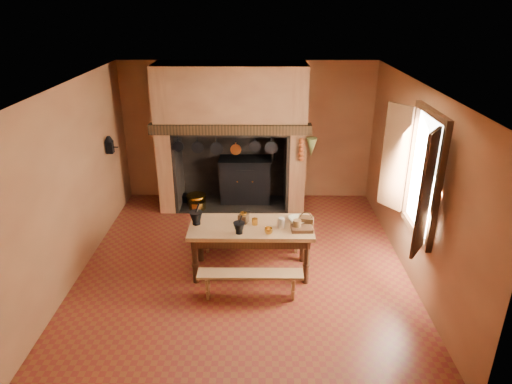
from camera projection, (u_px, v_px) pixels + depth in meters
floor at (244, 265)px, 7.20m from camera, size 5.50×5.50×0.00m
ceiling at (242, 86)px, 6.10m from camera, size 5.50×5.50×0.00m
back_wall at (248, 132)px, 9.18m from camera, size 5.00×0.02×2.80m
wall_left at (73, 183)px, 6.67m from camera, size 0.02×5.50×2.80m
wall_right at (415, 184)px, 6.63m from camera, size 0.02×5.50×2.80m
wall_front at (233, 297)px, 4.12m from camera, size 5.00×0.02×2.80m
chimney_breast at (231, 117)px, 8.61m from camera, size 2.95×0.96×2.80m
iron_range at (246, 179)px, 9.26m from camera, size 1.12×0.55×1.60m
hearth_pans at (196, 201)px, 9.21m from camera, size 0.51×0.62×0.20m
hanging_pans at (228, 148)px, 8.33m from camera, size 1.92×0.29×0.27m
onion_string at (301, 150)px, 8.31m from camera, size 0.12×0.10×0.46m
herb_bunch at (311, 147)px, 8.29m from camera, size 0.20×0.20×0.35m
window at (416, 174)px, 6.14m from camera, size 0.39×1.75×1.76m
wall_coffee_mill at (109, 143)px, 8.05m from camera, size 0.23×0.16×0.31m
work_table at (251, 233)px, 6.79m from camera, size 1.82×0.81×0.79m
bench_front at (250, 279)px, 6.30m from camera, size 1.46×0.26×0.41m
bench_back at (252, 230)px, 7.46m from camera, size 1.80×0.32×0.51m
mortar_large at (196, 217)px, 6.73m from camera, size 0.20×0.20×0.34m
mortar_small at (239, 227)px, 6.47m from camera, size 0.17×0.17×0.29m
coffee_grinder at (244, 218)px, 6.80m from camera, size 0.19×0.17×0.20m
brass_mug_a at (238, 225)px, 6.65m from camera, size 0.09×0.09×0.09m
brass_mug_b at (255, 222)px, 6.74m from camera, size 0.11×0.11×0.10m
mixing_bowl at (299, 220)px, 6.81m from camera, size 0.37×0.37×0.07m
stoneware_crock at (297, 225)px, 6.59m from camera, size 0.15×0.15×0.15m
glass_jar at (281, 223)px, 6.65m from camera, size 0.11×0.11×0.16m
wicker_basket at (306, 220)px, 6.74m from camera, size 0.25×0.20×0.21m
wooden_tray at (302, 229)px, 6.59m from camera, size 0.32×0.23×0.05m
brass_cup at (269, 231)px, 6.48m from camera, size 0.13×0.13×0.09m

